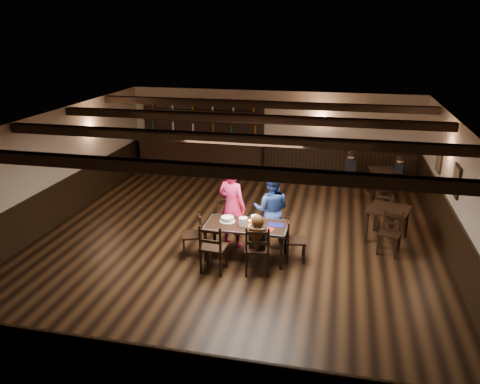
% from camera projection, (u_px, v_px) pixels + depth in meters
% --- Properties ---
extents(ground, '(10.00, 10.00, 0.00)m').
position_uv_depth(ground, '(236.00, 242.00, 10.46)').
color(ground, black).
rests_on(ground, ground).
extents(room_shell, '(9.02, 10.02, 2.71)m').
position_uv_depth(room_shell, '(237.00, 167.00, 9.90)').
color(room_shell, '#B8AE99').
rests_on(room_shell, ground).
extents(dining_table, '(1.68, 0.85, 0.75)m').
position_uv_depth(dining_table, '(247.00, 228.00, 9.54)').
color(dining_table, black).
rests_on(dining_table, ground).
extents(chair_near_left, '(0.51, 0.49, 1.02)m').
position_uv_depth(chair_near_left, '(212.00, 245.00, 8.98)').
color(chair_near_left, black).
rests_on(chair_near_left, ground).
extents(chair_near_right, '(0.55, 0.53, 1.03)m').
position_uv_depth(chair_near_right, '(257.00, 246.00, 8.90)').
color(chair_near_right, black).
rests_on(chair_near_right, ground).
extents(chair_end_left, '(0.54, 0.55, 0.93)m').
position_uv_depth(chair_end_left, '(196.00, 231.00, 9.70)').
color(chair_end_left, black).
rests_on(chair_end_left, ground).
extents(chair_end_right, '(0.45, 0.47, 0.88)m').
position_uv_depth(chair_end_right, '(292.00, 237.00, 9.50)').
color(chair_end_right, black).
rests_on(chair_end_right, ground).
extents(chair_far_pushed, '(0.49, 0.48, 0.80)m').
position_uv_depth(chair_far_pushed, '(225.00, 210.00, 10.99)').
color(chair_far_pushed, black).
rests_on(chair_far_pushed, ground).
extents(woman_pink, '(0.77, 0.64, 1.81)m').
position_uv_depth(woman_pink, '(232.00, 207.00, 10.03)').
color(woman_pink, '#FF2859').
rests_on(woman_pink, ground).
extents(man_blue, '(0.80, 0.63, 1.64)m').
position_uv_depth(man_blue, '(271.00, 210.00, 10.07)').
color(man_blue, navy).
rests_on(man_blue, ground).
extents(seated_person, '(0.32, 0.48, 0.79)m').
position_uv_depth(seated_person, '(258.00, 235.00, 8.89)').
color(seated_person, black).
rests_on(seated_person, ground).
extents(cake, '(0.33, 0.33, 0.10)m').
position_uv_depth(cake, '(227.00, 219.00, 9.65)').
color(cake, white).
rests_on(cake, dining_table).
extents(plate_stack_a, '(0.18, 0.18, 0.17)m').
position_uv_depth(plate_stack_a, '(243.00, 221.00, 9.44)').
color(plate_stack_a, white).
rests_on(plate_stack_a, dining_table).
extents(plate_stack_b, '(0.16, 0.16, 0.19)m').
position_uv_depth(plate_stack_b, '(255.00, 220.00, 9.51)').
color(plate_stack_b, white).
rests_on(plate_stack_b, dining_table).
extents(tea_light, '(0.06, 0.06, 0.06)m').
position_uv_depth(tea_light, '(249.00, 221.00, 9.61)').
color(tea_light, '#A5A8AD').
rests_on(tea_light, dining_table).
extents(salt_shaker, '(0.04, 0.04, 0.09)m').
position_uv_depth(salt_shaker, '(262.00, 224.00, 9.41)').
color(salt_shaker, silver).
rests_on(salt_shaker, dining_table).
extents(pepper_shaker, '(0.03, 0.03, 0.08)m').
position_uv_depth(pepper_shaker, '(263.00, 226.00, 9.34)').
color(pepper_shaker, '#A5A8AD').
rests_on(pepper_shaker, dining_table).
extents(drink_glass, '(0.07, 0.07, 0.11)m').
position_uv_depth(drink_glass, '(262.00, 221.00, 9.56)').
color(drink_glass, silver).
rests_on(drink_glass, dining_table).
extents(menu_red, '(0.32, 0.25, 0.00)m').
position_uv_depth(menu_red, '(267.00, 229.00, 9.31)').
color(menu_red, maroon).
rests_on(menu_red, dining_table).
extents(menu_blue, '(0.34, 0.25, 0.00)m').
position_uv_depth(menu_blue, '(276.00, 225.00, 9.49)').
color(menu_blue, '#0F104F').
rests_on(menu_blue, dining_table).
extents(bar_counter, '(4.15, 0.70, 2.20)m').
position_uv_depth(bar_counter, '(202.00, 152.00, 14.99)').
color(bar_counter, black).
rests_on(bar_counter, ground).
extents(back_table_a, '(1.08, 1.08, 0.75)m').
position_uv_depth(back_table_a, '(388.00, 213.00, 10.36)').
color(back_table_a, black).
rests_on(back_table_a, ground).
extents(back_table_b, '(0.82, 0.82, 0.75)m').
position_uv_depth(back_table_b, '(383.00, 174.00, 13.12)').
color(back_table_b, black).
rests_on(back_table_b, ground).
extents(bg_patron_left, '(0.28, 0.40, 0.76)m').
position_uv_depth(bg_patron_left, '(351.00, 164.00, 13.27)').
color(bg_patron_left, black).
rests_on(bg_patron_left, ground).
extents(bg_patron_right, '(0.28, 0.39, 0.73)m').
position_uv_depth(bg_patron_right, '(399.00, 168.00, 12.95)').
color(bg_patron_right, black).
rests_on(bg_patron_right, ground).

